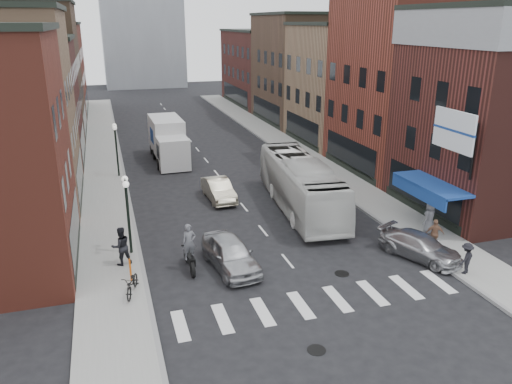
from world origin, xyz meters
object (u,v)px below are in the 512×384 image
box_truck (168,141)px  motorcycle_rider (189,249)px  sedan_left_near (230,254)px  sedan_left_far (219,190)px  transit_bus (300,184)px  bike_rack (130,270)px  streetlamp_far (116,140)px  ped_right_b (435,234)px  curb_car (420,246)px  streetlamp_near (127,202)px  ped_left_solo (121,246)px  ped_right_a (466,258)px  billboard_sign (455,132)px  ped_right_c (430,217)px  parked_bicycle (132,284)px

box_truck → motorcycle_rider: (-1.75, -20.19, -0.64)m
sedan_left_near → sedan_left_far: (1.67, 9.78, -0.07)m
transit_bus → sedan_left_near: transit_bus is taller
sedan_left_near → bike_rack: bearing=170.7°
bike_rack → transit_bus: 12.76m
streetlamp_far → ped_right_b: streetlamp_far is taller
transit_bus → sedan_left_far: (-4.58, 3.15, -0.93)m
box_truck → curb_car: (9.55, -22.33, -1.12)m
streetlamp_near → sedan_left_near: 5.76m
sedan_left_near → box_truck: bearing=83.4°
box_truck → curb_car: 24.32m
ped_left_solo → ped_right_a: size_ratio=1.26×
bike_rack → curb_car: size_ratio=0.18×
streetlamp_near → motorcycle_rider: size_ratio=1.74×
motorcycle_rider → ped_right_b: motorcycle_rider is taller
ped_left_solo → sedan_left_far: bearing=-145.1°
sedan_left_far → ped_left_solo: ped_left_solo is taller
billboard_sign → streetlamp_near: 16.68m
ped_right_b → streetlamp_far: bearing=-24.3°
ped_right_a → billboard_sign: bearing=-133.4°
streetlamp_far → ped_left_solo: (-0.50, -15.21, -1.80)m
streetlamp_far → curb_car: size_ratio=0.95×
motorcycle_rider → ped_right_c: bearing=-3.4°
parked_bicycle → streetlamp_near: bearing=103.3°
transit_bus → bike_rack: bearing=-143.7°
bike_rack → parked_bicycle: (-0.01, -1.50, 0.08)m
parked_bicycle → bike_rack: bearing=105.8°
box_truck → ped_right_b: 24.34m
streetlamp_far → ped_right_b: 23.64m
motorcycle_rider → sedan_left_near: motorcycle_rider is taller
ped_right_c → motorcycle_rider: bearing=-25.2°
motorcycle_rider → parked_bicycle: 3.33m
sedan_left_near → streetlamp_near: bearing=140.3°
sedan_left_near → ped_left_solo: bearing=154.4°
streetlamp_far → ped_right_c: streetlamp_far is taller
streetlamp_far → streetlamp_near: bearing=-90.0°
ped_right_a → bike_rack: bearing=-39.5°
sedan_left_near → ped_right_c: bearing=-4.4°
streetlamp_near → box_truck: size_ratio=0.50×
streetlamp_near → transit_bus: size_ratio=0.35×
sedan_left_near → ped_right_b: (10.58, -1.23, 0.18)m
motorcycle_rider → sedan_left_far: motorcycle_rider is taller
streetlamp_far → ped_right_c: (16.01, -16.34, -1.83)m
streetlamp_near → box_truck: 18.29m
streetlamp_near → billboard_sign: bearing=-12.3°
box_truck → bike_rack: bearing=-103.7°
ped_right_c → bike_rack: bearing=-24.5°
bike_rack → transit_bus: size_ratio=0.07×
curb_car → ped_left_solo: 14.80m
billboard_sign → sedan_left_far: (-9.81, 10.40, -5.43)m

